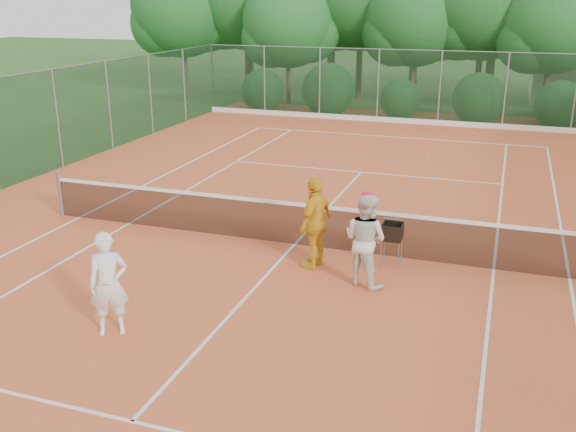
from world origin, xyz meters
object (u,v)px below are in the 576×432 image
object	(u,v)px
player_center_grp	(365,239)
ball_hopper	(392,232)
player_yellow	(316,223)
player_white	(109,284)

from	to	relation	value
player_center_grp	ball_hopper	xyz separation A→B (m)	(0.32, 1.03, -0.19)
player_center_grp	ball_hopper	size ratio (longest dim) A/B	2.04
player_yellow	player_white	bearing A→B (deg)	-19.04
player_center_grp	player_yellow	size ratio (longest dim) A/B	0.98
player_yellow	ball_hopper	bearing A→B (deg)	124.15
ball_hopper	player_center_grp	bearing A→B (deg)	-90.75
player_yellow	ball_hopper	world-z (taller)	player_yellow
player_white	player_center_grp	bearing A→B (deg)	10.55
player_center_grp	player_white	bearing A→B (deg)	-137.51
player_center_grp	ball_hopper	bearing A→B (deg)	72.87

